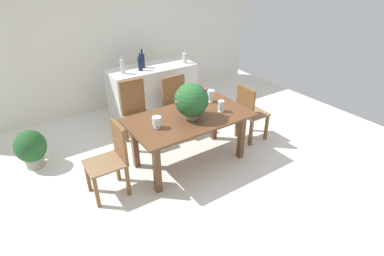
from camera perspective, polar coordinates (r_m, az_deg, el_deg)
The scene contains 18 objects.
ground_plane at distance 4.54m, azimuth -0.31°, elevation -6.42°, with size 7.04×7.04×0.00m, color silver.
back_wall at distance 6.18m, azimuth -14.38°, elevation 15.75°, with size 6.40×0.10×2.60m, color silver.
dining_table at distance 4.22m, azimuth -0.51°, elevation 0.80°, with size 1.71×0.96×0.75m.
chair_foot_end at distance 4.93m, azimuth 10.76°, elevation 3.20°, with size 0.43×0.42×0.94m.
chair_far_right at distance 5.18m, azimuth -2.90°, elevation 5.15°, with size 0.49×0.44×0.95m.
chair_head_end at distance 3.86m, azimuth -14.87°, elevation -5.22°, with size 0.48×0.43×0.95m.
chair_far_left at distance 4.86m, azimuth -10.59°, elevation 3.37°, with size 0.45×0.44×1.04m.
flower_centerpiece at distance 4.01m, azimuth -0.16°, elevation 5.25°, with size 0.47×0.46×0.50m.
crystal_vase_left at distance 4.28m, azimuth 5.51°, elevation 4.28°, with size 0.09×0.09×0.16m.
crystal_vase_center_near at distance 4.57m, azimuth 3.57°, elevation 6.34°, with size 0.11×0.11×0.19m.
crystal_vase_right at distance 3.86m, azimuth -6.68°, elevation 1.28°, with size 0.12×0.12×0.16m.
wine_glass at distance 4.35m, azimuth -1.69°, elevation 4.94°, with size 0.07×0.07×0.15m.
kitchen_counter at distance 5.65m, azimuth -7.34°, elevation 6.59°, with size 1.55×0.64×1.00m, color silver.
wine_bottle_amber at distance 5.42m, azimuth -9.37°, elevation 12.50°, with size 0.08×0.08×0.33m.
wine_bottle_clear at distance 5.28m, azimuth -9.79°, elevation 11.96°, with size 0.07×0.07×0.30m.
wine_bottle_dark at distance 5.62m, azimuth -1.38°, elevation 13.12°, with size 0.08×0.08×0.24m.
wine_bottle_tall at distance 5.17m, azimuth -13.00°, elevation 11.29°, with size 0.07×0.07×0.29m.
potted_plant_floor at distance 4.86m, azimuth -28.20°, elevation -3.34°, with size 0.43×0.43×0.58m.
Camera 1 is at (-2.04, -3.08, 2.64)m, focal length 28.19 mm.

